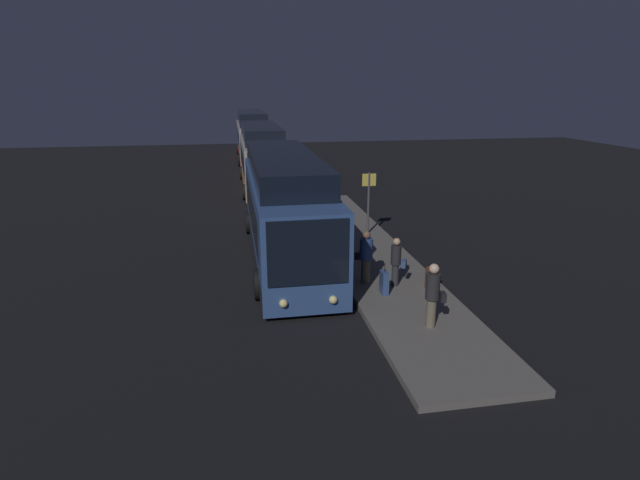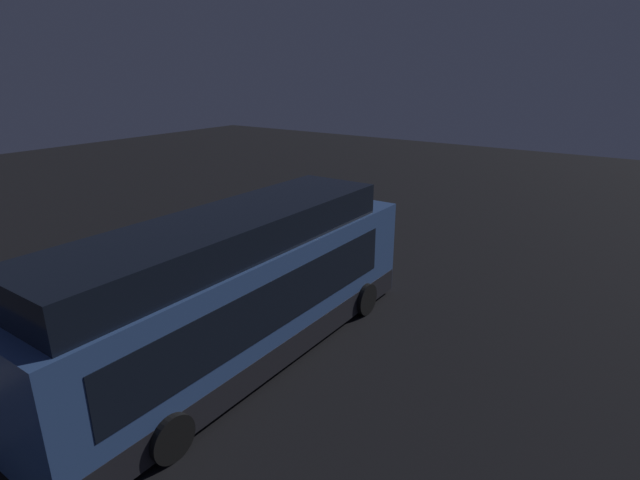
% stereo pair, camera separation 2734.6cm
% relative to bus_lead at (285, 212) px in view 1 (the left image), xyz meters
% --- Properties ---
extents(ground, '(80.00, 80.00, 0.00)m').
position_rel_bus_lead_xyz_m(ground, '(0.31, -0.03, -1.78)').
color(ground, black).
extents(platform, '(20.00, 3.09, 0.19)m').
position_rel_bus_lead_xyz_m(platform, '(0.31, 3.12, -1.69)').
color(platform, '#605B56').
rests_on(platform, ground).
extents(bus_lead, '(11.49, 2.87, 3.95)m').
position_rel_bus_lead_xyz_m(bus_lead, '(0.00, 0.00, 0.00)').
color(bus_lead, '#33518C').
rests_on(bus_lead, ground).
extents(bus_second, '(10.44, 2.79, 3.96)m').
position_rel_bus_lead_xyz_m(bus_second, '(-13.92, 0.00, -0.01)').
color(bus_second, '#B2ADA8').
rests_on(bus_second, ground).
extents(bus_third, '(11.63, 2.78, 4.18)m').
position_rel_bus_lead_xyz_m(bus_third, '(-27.10, 0.00, 0.08)').
color(bus_third, '#B2ADA8').
rests_on(bus_third, ground).
extents(passenger_boarding, '(0.70, 0.63, 1.76)m').
position_rel_bus_lead_xyz_m(passenger_boarding, '(3.63, 2.23, -0.66)').
color(passenger_boarding, '#6B604C').
rests_on(passenger_boarding, platform).
extents(passenger_waiting, '(0.50, 0.58, 1.61)m').
position_rel_bus_lead_xyz_m(passenger_waiting, '(4.09, 3.13, -0.72)').
color(passenger_waiting, '#2D2D33').
rests_on(passenger_waiting, platform).
extents(passenger_with_bags, '(0.42, 0.58, 1.81)m').
position_rel_bus_lead_xyz_m(passenger_with_bags, '(7.04, 3.15, -0.61)').
color(passenger_with_bags, '#6B604C').
rests_on(passenger_with_bags, platform).
extents(suitcase, '(0.41, 0.20, 0.97)m').
position_rel_bus_lead_xyz_m(suitcase, '(4.67, 2.56, -1.23)').
color(suitcase, '#334C7F').
rests_on(suitcase, platform).
extents(sign_post, '(0.10, 0.60, 2.69)m').
position_rel_bus_lead_xyz_m(sign_post, '(-1.82, 3.80, 0.08)').
color(sign_post, '#4C4C51').
rests_on(sign_post, platform).
extents(trash_bin, '(0.44, 0.44, 0.65)m').
position_rel_bus_lead_xyz_m(trash_bin, '(4.45, 4.23, -1.27)').
color(trash_bin, '#593319').
rests_on(trash_bin, platform).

